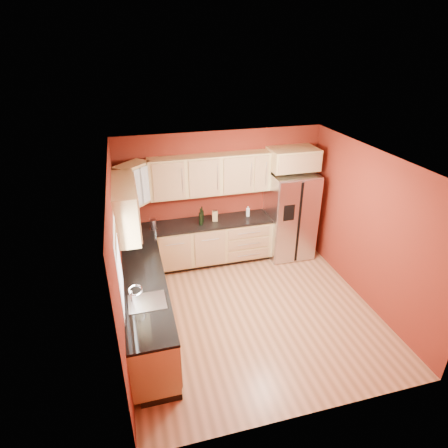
{
  "coord_description": "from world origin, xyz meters",
  "views": [
    {
      "loc": [
        -1.74,
        -4.68,
        4.12
      ],
      "look_at": [
        -0.24,
        0.9,
        1.24
      ],
      "focal_mm": 30.0,
      "sensor_mm": 36.0,
      "label": 1
    }
  ],
  "objects": [
    {
      "name": "countertop_left",
      "position": [
        -1.69,
        0.0,
        0.9
      ],
      "size": [
        0.62,
        2.8,
        0.04
      ],
      "primitive_type": "cube",
      "color": "black",
      "rests_on": "base_cabinets_left"
    },
    {
      "name": "wall_back",
      "position": [
        0.0,
        2.0,
        1.3
      ],
      "size": [
        4.0,
        0.04,
        2.6
      ],
      "primitive_type": "cube",
      "color": "maroon",
      "rests_on": "floor"
    },
    {
      "name": "ceiling",
      "position": [
        0.0,
        0.0,
        2.6
      ],
      "size": [
        4.0,
        4.0,
        0.0
      ],
      "primitive_type": "plane",
      "color": "silver",
      "rests_on": "wall_back"
    },
    {
      "name": "countertop_back",
      "position": [
        -0.55,
        1.69,
        0.9
      ],
      "size": [
        2.9,
        0.62,
        0.04
      ],
      "primitive_type": "cube",
      "color": "black",
      "rests_on": "base_cabinets_back"
    },
    {
      "name": "sink_faucet",
      "position": [
        -1.69,
        -0.5,
        1.07
      ],
      "size": [
        0.5,
        0.42,
        0.3
      ],
      "primitive_type": null,
      "color": "white",
      "rests_on": "countertop_left"
    },
    {
      "name": "soap_dispenser",
      "position": [
        0.48,
        1.74,
        1.03
      ],
      "size": [
        0.08,
        0.08,
        0.21
      ],
      "primitive_type": "cylinder",
      "rotation": [
        0.0,
        0.0,
        -0.16
      ],
      "color": "white",
      "rests_on": "countertop_back"
    },
    {
      "name": "canister_right",
      "position": [
        -1.39,
        1.66,
        1.01
      ],
      "size": [
        0.15,
        0.15,
        0.19
      ],
      "primitive_type": "cylinder",
      "rotation": [
        0.0,
        0.0,
        0.33
      ],
      "color": "#B5B5BA",
      "rests_on": "countertop_back"
    },
    {
      "name": "upper_cabinets_left",
      "position": [
        -1.83,
        0.72,
        1.83
      ],
      "size": [
        0.33,
        1.35,
        0.75
      ],
      "primitive_type": "cube",
      "color": "tan",
      "rests_on": "wall_left"
    },
    {
      "name": "wall_right",
      "position": [
        2.0,
        0.0,
        1.3
      ],
      "size": [
        0.04,
        4.0,
        2.6
      ],
      "primitive_type": "cube",
      "color": "maroon",
      "rests_on": "floor"
    },
    {
      "name": "window",
      "position": [
        -1.98,
        -0.5,
        1.55
      ],
      "size": [
        0.03,
        0.9,
        1.0
      ],
      "primitive_type": "cube",
      "color": "white",
      "rests_on": "wall_left"
    },
    {
      "name": "refrigerator",
      "position": [
        1.35,
        1.62,
        0.89
      ],
      "size": [
        0.9,
        0.75,
        1.78
      ],
      "primitive_type": "cube",
      "color": "#B5B5BA",
      "rests_on": "floor"
    },
    {
      "name": "floor",
      "position": [
        0.0,
        0.0,
        0.0
      ],
      "size": [
        4.0,
        4.0,
        0.0
      ],
      "primitive_type": "plane",
      "color": "#945B39",
      "rests_on": "ground"
    },
    {
      "name": "canister_left",
      "position": [
        -1.85,
        1.65,
        1.01
      ],
      "size": [
        0.14,
        0.14,
        0.18
      ],
      "primitive_type": "cylinder",
      "rotation": [
        0.0,
        0.0,
        0.43
      ],
      "color": "#B5B5BA",
      "rests_on": "countertop_back"
    },
    {
      "name": "base_cabinets_back",
      "position": [
        -0.55,
        1.7,
        0.44
      ],
      "size": [
        2.9,
        0.6,
        0.88
      ],
      "primitive_type": "cube",
      "color": "tan",
      "rests_on": "floor"
    },
    {
      "name": "upper_cabinets_back",
      "position": [
        -0.25,
        1.83,
        1.83
      ],
      "size": [
        2.3,
        0.33,
        0.75
      ],
      "primitive_type": "cube",
      "color": "tan",
      "rests_on": "wall_back"
    },
    {
      "name": "wine_bottle_a",
      "position": [
        -0.45,
        1.73,
        1.08
      ],
      "size": [
        0.08,
        0.08,
        0.32
      ],
      "primitive_type": null,
      "rotation": [
        0.0,
        0.0,
        -0.07
      ],
      "color": "black",
      "rests_on": "countertop_back"
    },
    {
      "name": "wall_front",
      "position": [
        0.0,
        -2.0,
        1.3
      ],
      "size": [
        4.0,
        0.04,
        2.6
      ],
      "primitive_type": "cube",
      "color": "maroon",
      "rests_on": "floor"
    },
    {
      "name": "base_cabinets_left",
      "position": [
        -1.7,
        0.0,
        0.44
      ],
      "size": [
        0.6,
        2.8,
        0.88
      ],
      "primitive_type": "cube",
      "color": "tan",
      "rests_on": "floor"
    },
    {
      "name": "over_fridge_cabinet",
      "position": [
        1.35,
        1.7,
        2.05
      ],
      "size": [
        0.92,
        0.6,
        0.4
      ],
      "primitive_type": "cube",
      "color": "tan",
      "rests_on": "wall_back"
    },
    {
      "name": "knife_block",
      "position": [
        -0.2,
        1.7,
        1.02
      ],
      "size": [
        0.12,
        0.11,
        0.2
      ],
      "primitive_type": "cube",
      "rotation": [
        0.0,
        0.0,
        -0.22
      ],
      "color": "#A58850",
      "rests_on": "countertop_back"
    },
    {
      "name": "wine_bottle_b",
      "position": [
        -0.5,
        1.61,
        1.09
      ],
      "size": [
        0.09,
        0.09,
        0.34
      ],
      "primitive_type": null,
      "rotation": [
        0.0,
        0.0,
        0.15
      ],
      "color": "black",
      "rests_on": "countertop_back"
    },
    {
      "name": "wall_left",
      "position": [
        -2.0,
        0.0,
        1.3
      ],
      "size": [
        0.04,
        4.0,
        2.6
      ],
      "primitive_type": "cube",
      "color": "maroon",
      "rests_on": "floor"
    },
    {
      "name": "corner_upper_cabinet",
      "position": [
        -1.67,
        1.67,
        1.83
      ],
      "size": [
        0.67,
        0.67,
        0.75
      ],
      "primitive_type": "cube",
      "rotation": [
        0.0,
        0.0,
        0.79
      ],
      "color": "tan",
      "rests_on": "wall_back"
    }
  ]
}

